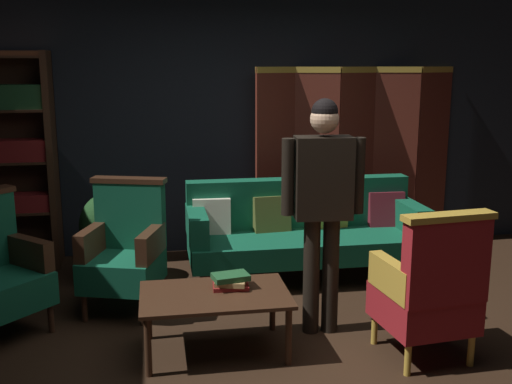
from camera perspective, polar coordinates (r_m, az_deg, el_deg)
name	(u,v)px	position (r m, az deg, el deg)	size (l,w,h in m)	color
ground_plane	(275,351)	(4.31, 1.84, -14.71)	(10.00, 10.00, 0.00)	black
back_wall	(229,116)	(6.29, -2.53, 7.12)	(7.20, 0.10, 2.80)	black
folding_screen	(356,156)	(6.44, 9.34, 3.37)	(2.16, 0.26, 1.90)	#5B2319
bookshelf	(6,155)	(6.18, -22.43, 3.24)	(0.90, 0.32, 2.05)	#382114
velvet_couch	(303,228)	(5.59, 4.45, -3.38)	(2.12, 0.78, 0.88)	#382114
coffee_table	(215,300)	(4.16, -3.88, -10.05)	(1.00, 0.64, 0.42)	#382114
armchair_gilt_accent	(430,289)	(4.17, 15.99, -8.78)	(0.64, 0.63, 1.04)	#B78E33
armchair_wing_right	(125,250)	(4.93, -12.23, -5.32)	(0.73, 0.72, 1.04)	#382114
standing_figure	(323,195)	(4.30, 6.29, -0.30)	(0.59, 0.25, 1.70)	black
potted_plant	(109,231)	(5.62, -13.68, -3.54)	(0.51, 0.51, 0.80)	brown
book_red_leather	(231,286)	(4.22, -2.39, -8.82)	(0.24, 0.16, 0.03)	maroon
book_tan_leather	(231,282)	(4.21, -2.39, -8.43)	(0.21, 0.17, 0.03)	#9E7A47
book_green_cloth	(231,277)	(4.20, -2.40, -7.96)	(0.24, 0.16, 0.04)	#1E4C28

